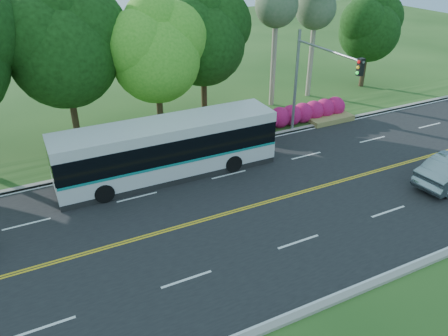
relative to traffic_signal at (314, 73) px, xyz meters
name	(u,v)px	position (x,y,z in m)	size (l,w,h in m)	color
ground	(268,202)	(-6.49, -5.40, -4.67)	(120.00, 120.00, 0.00)	#1E4316
road	(268,202)	(-6.49, -5.40, -4.66)	(60.00, 14.00, 0.02)	black
curb_north	(210,148)	(-6.49, 1.75, -4.60)	(60.00, 0.30, 0.15)	gray
curb_south	(363,289)	(-6.49, -12.55, -4.60)	(60.00, 0.30, 0.15)	gray
grass_verge	(199,138)	(-6.49, 3.60, -4.62)	(60.00, 4.00, 0.10)	#1E4316
lane_markings	(266,202)	(-6.59, -5.40, -4.65)	(57.60, 13.82, 0.00)	gold
tree_row	(100,37)	(-11.65, 6.73, 2.06)	(44.70, 9.10, 13.84)	#2D2114
bougainvillea_hedge	(294,115)	(0.69, 2.75, -3.95)	(9.50, 2.25, 1.50)	#9D0D46
traffic_signal	(314,73)	(0.00, 0.00, 0.00)	(0.42, 6.10, 7.00)	gray
transit_bus	(168,150)	(-10.10, -0.39, -3.03)	(12.56, 2.85, 3.28)	silver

